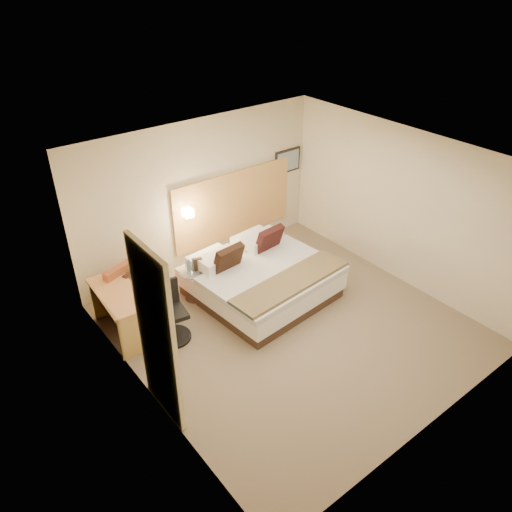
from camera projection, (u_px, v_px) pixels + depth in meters
floor at (291, 326)px, 7.85m from camera, size 4.80×5.00×0.02m
ceiling at (299, 162)px, 6.42m from camera, size 4.80×5.00×0.02m
wall_back at (200, 194)px, 8.82m from camera, size 4.80×0.02×2.70m
wall_front at (447, 347)px, 5.45m from camera, size 4.80×0.02×2.70m
wall_left at (141, 318)px, 5.88m from camera, size 0.02×5.00×2.70m
wall_right at (401, 207)px, 8.39m from camera, size 0.02×5.00×2.70m
headboard_panel at (234, 205)px, 9.37m from camera, size 2.60×0.04×1.30m
art_frame at (287, 161)px, 9.77m from camera, size 0.62×0.03×0.47m
art_canvas at (288, 161)px, 9.76m from camera, size 0.54×0.01×0.39m
lamp_arm at (186, 211)px, 8.68m from camera, size 0.02×0.12×0.02m
lamp_shade at (188, 213)px, 8.64m from camera, size 0.15×0.15×0.15m
curtain at (157, 336)px, 5.81m from camera, size 0.06×0.90×2.42m
bottle_a at (189, 265)px, 8.09m from camera, size 0.08×0.08×0.21m
bottle_b at (194, 263)px, 8.13m from camera, size 0.08×0.08×0.21m
menu_folder at (198, 264)px, 8.09m from camera, size 0.14×0.10×0.23m
bed at (261, 278)px, 8.38m from camera, size 2.26×2.21×1.03m
lounge_chair at (140, 295)px, 7.94m from camera, size 1.03×0.96×0.89m
side_table at (194, 283)px, 8.28m from camera, size 0.67×0.67×0.58m
desk at (121, 301)px, 7.40m from camera, size 0.63×1.25×0.76m
desk_chair at (171, 316)px, 7.43m from camera, size 0.61×0.61×0.94m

